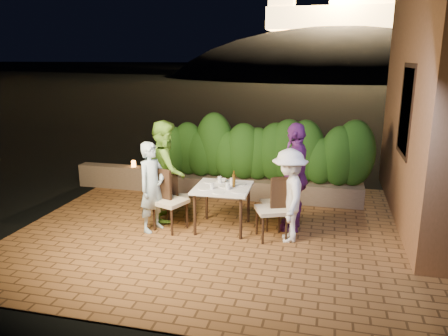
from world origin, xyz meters
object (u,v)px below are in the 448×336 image
(diner_green, at_px, (166,170))
(beer_bottle, at_px, (234,179))
(chair_right_front, at_px, (272,209))
(diner_purple, at_px, (295,177))
(chair_left_front, at_px, (170,200))
(chair_left_back, at_px, (177,197))
(dining_table, at_px, (223,208))
(diner_white, at_px, (289,196))
(bowl, at_px, (221,181))
(parapet_lamp, at_px, (134,164))
(diner_blue, at_px, (152,187))
(chair_right_back, at_px, (274,202))

(diner_green, bearing_deg, beer_bottle, -119.37)
(chair_right_front, bearing_deg, diner_purple, -145.61)
(chair_left_front, relative_size, chair_left_back, 1.22)
(dining_table, relative_size, diner_white, 0.62)
(dining_table, relative_size, diner_purple, 0.50)
(bowl, distance_m, parapet_lamp, 2.84)
(chair_right_front, bearing_deg, chair_left_back, -37.28)
(beer_bottle, relative_size, diner_blue, 0.18)
(diner_blue, bearing_deg, chair_right_front, -66.70)
(beer_bottle, distance_m, diner_white, 0.99)
(chair_right_back, relative_size, diner_purple, 0.49)
(chair_left_back, relative_size, diner_green, 0.48)
(chair_right_back, relative_size, diner_blue, 0.59)
(parapet_lamp, bearing_deg, diner_purple, -22.49)
(bowl, height_order, chair_right_back, chair_right_back)
(beer_bottle, height_order, diner_white, diner_white)
(chair_right_front, relative_size, diner_green, 0.57)
(diner_blue, height_order, diner_purple, diner_purple)
(chair_left_front, xyz_separation_m, parapet_lamp, (-1.63, 2.05, 0.05))
(beer_bottle, relative_size, diner_green, 0.16)
(chair_left_back, xyz_separation_m, diner_white, (2.03, -0.43, 0.32))
(diner_white, bearing_deg, dining_table, -111.28)
(diner_green, distance_m, parapet_lamp, 2.08)
(dining_table, xyz_separation_m, diner_white, (1.14, -0.22, 0.38))
(bowl, bearing_deg, dining_table, -71.63)
(chair_right_front, relative_size, parapet_lamp, 7.26)
(dining_table, bearing_deg, bowl, 108.37)
(chair_left_front, bearing_deg, chair_right_front, 21.64)
(chair_left_front, height_order, chair_left_back, chair_left_front)
(diner_white, height_order, parapet_lamp, diner_white)
(chair_left_back, bearing_deg, chair_right_front, -28.48)
(chair_left_front, distance_m, parapet_lamp, 2.62)
(diner_blue, relative_size, diner_purple, 0.83)
(dining_table, bearing_deg, diner_green, 166.46)
(beer_bottle, bearing_deg, chair_right_back, 20.22)
(bowl, distance_m, chair_right_front, 1.11)
(chair_left_front, bearing_deg, diner_green, 137.84)
(chair_right_front, distance_m, parapet_lamp, 3.91)
(chair_right_back, bearing_deg, beer_bottle, -5.37)
(bowl, xyz_separation_m, chair_right_back, (0.93, -0.01, -0.32))
(dining_table, bearing_deg, beer_bottle, 8.05)
(diner_white, xyz_separation_m, diner_purple, (0.05, 0.51, 0.17))
(diner_green, bearing_deg, chair_right_back, -108.91)
(dining_table, xyz_separation_m, bowl, (-0.09, 0.28, 0.40))
(chair_left_back, distance_m, diner_green, 0.53)
(beer_bottle, xyz_separation_m, diner_white, (0.95, -0.25, -0.14))
(diner_green, relative_size, parapet_lamp, 12.85)
(chair_left_front, xyz_separation_m, diner_purple, (2.03, 0.53, 0.40))
(dining_table, xyz_separation_m, chair_left_front, (-0.85, -0.25, 0.15))
(diner_blue, distance_m, parapet_lamp, 2.55)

